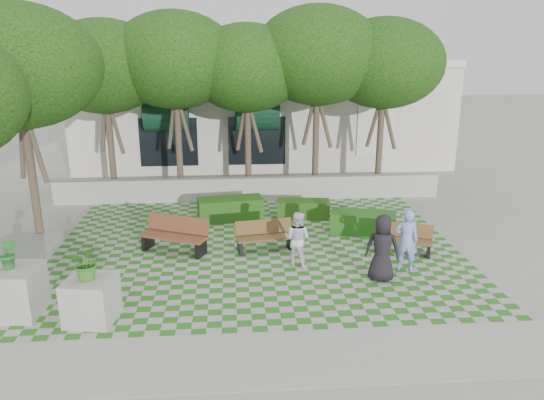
{
  "coord_description": "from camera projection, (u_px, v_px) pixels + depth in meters",
  "views": [
    {
      "loc": [
        -0.72,
        -13.8,
        6.08
      ],
      "look_at": [
        0.5,
        1.5,
        1.4
      ],
      "focal_mm": 35.0,
      "sensor_mm": 36.0,
      "label": 1
    }
  ],
  "objects": [
    {
      "name": "person_dark",
      "position": [
        382.0,
        248.0,
        13.69
      ],
      "size": [
        1.01,
        0.8,
        1.79
      ],
      "primitive_type": "imported",
      "rotation": [
        0.0,
        0.0,
        2.84
      ],
      "color": "black",
      "rests_on": "ground"
    },
    {
      "name": "hedge_midleft",
      "position": [
        230.0,
        209.0,
        18.5
      ],
      "size": [
        2.33,
        1.19,
        0.78
      ],
      "primitive_type": "cube",
      "rotation": [
        0.0,
        0.0,
        0.14
      ],
      "color": "#1B4612",
      "rests_on": "ground"
    },
    {
      "name": "building",
      "position": [
        261.0,
        110.0,
        27.75
      ],
      "size": [
        18.0,
        8.92,
        5.15
      ],
      "color": "beige",
      "rests_on": "ground"
    },
    {
      "name": "retaining_wall",
      "position": [
        250.0,
        189.0,
        20.77
      ],
      "size": [
        15.0,
        0.36,
        0.9
      ],
      "primitive_type": "cube",
      "color": "#9E9B93",
      "rests_on": "ground"
    },
    {
      "name": "lawn",
      "position": [
        257.0,
        249.0,
        15.94
      ],
      "size": [
        12.0,
        12.0,
        0.0
      ],
      "primitive_type": "plane",
      "color": "#2B721E",
      "rests_on": "ground"
    },
    {
      "name": "hedge_east",
      "position": [
        363.0,
        223.0,
        17.18
      ],
      "size": [
        2.19,
        1.32,
        0.72
      ],
      "primitive_type": "cube",
      "rotation": [
        0.0,
        0.0,
        -0.26
      ],
      "color": "#1B4F15",
      "rests_on": "ground"
    },
    {
      "name": "ground",
      "position": [
        259.0,
        263.0,
        14.99
      ],
      "size": [
        90.0,
        90.0,
        0.0
      ],
      "primitive_type": "plane",
      "color": "gray",
      "rests_on": "ground"
    },
    {
      "name": "sidewalk_west",
      "position": [
        10.0,
        257.0,
        15.39
      ],
      "size": [
        2.0,
        12.0,
        0.01
      ],
      "primitive_type": "cube",
      "color": "#9E9B93",
      "rests_on": "ground"
    },
    {
      "name": "bench_mid",
      "position": [
        265.0,
        236.0,
        15.79
      ],
      "size": [
        1.79,
        0.85,
        0.9
      ],
      "rotation": [
        0.0,
        0.0,
        0.17
      ],
      "color": "brown",
      "rests_on": "ground"
    },
    {
      "name": "hedge_midright",
      "position": [
        303.0,
        209.0,
        18.72
      ],
      "size": [
        1.89,
        0.95,
        0.64
      ],
      "primitive_type": "cube",
      "rotation": [
        0.0,
        0.0,
        -0.12
      ],
      "color": "#1E4612",
      "rests_on": "ground"
    },
    {
      "name": "tree_row",
      "position": [
        197.0,
        65.0,
        19.01
      ],
      "size": [
        17.7,
        13.4,
        7.41
      ],
      "color": "#47382B",
      "rests_on": "ground"
    },
    {
      "name": "bench_west",
      "position": [
        175.0,
        235.0,
        15.67
      ],
      "size": [
        2.11,
        1.44,
        1.06
      ],
      "rotation": [
        0.0,
        0.0,
        -0.43
      ],
      "color": "brown",
      "rests_on": "ground"
    },
    {
      "name": "bench_east",
      "position": [
        403.0,
        239.0,
        15.61
      ],
      "size": [
        1.75,
        1.11,
        0.87
      ],
      "rotation": [
        0.0,
        0.0,
        -0.36
      ],
      "color": "brown",
      "rests_on": "ground"
    },
    {
      "name": "planter_front",
      "position": [
        90.0,
        291.0,
        11.73
      ],
      "size": [
        1.17,
        1.17,
        1.81
      ],
      "rotation": [
        0.0,
        0.0,
        -0.17
      ],
      "color": "#9E9B93",
      "rests_on": "ground"
    },
    {
      "name": "person_blue",
      "position": [
        406.0,
        240.0,
        14.28
      ],
      "size": [
        0.72,
        0.56,
        1.75
      ],
      "primitive_type": "imported",
      "rotation": [
        0.0,
        0.0,
        2.91
      ],
      "color": "#7E9BE5",
      "rests_on": "ground"
    },
    {
      "name": "person_white",
      "position": [
        297.0,
        239.0,
        14.65
      ],
      "size": [
        0.95,
        0.89,
        1.56
      ],
      "primitive_type": "imported",
      "rotation": [
        0.0,
        0.0,
        2.62
      ],
      "color": "silver",
      "rests_on": "ground"
    },
    {
      "name": "planter_back",
      "position": [
        14.0,
        289.0,
        12.05
      ],
      "size": [
        1.2,
        1.2,
        1.87
      ],
      "rotation": [
        0.0,
        0.0,
        -0.07
      ],
      "color": "#9E9B93",
      "rests_on": "ground"
    },
    {
      "name": "sidewalk_south",
      "position": [
        272.0,
        358.0,
        10.5
      ],
      "size": [
        16.0,
        2.0,
        0.01
      ],
      "primitive_type": "cube",
      "color": "#9E9B93",
      "rests_on": "ground"
    }
  ]
}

